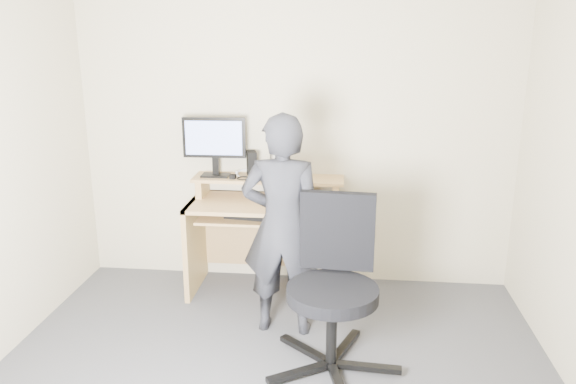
% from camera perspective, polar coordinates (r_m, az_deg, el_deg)
% --- Properties ---
extents(back_wall, '(3.50, 0.02, 2.50)m').
position_cam_1_polar(back_wall, '(4.52, 0.74, 6.09)').
color(back_wall, '#C2B49A').
rests_on(back_wall, ground).
extents(desk, '(1.20, 0.60, 0.91)m').
position_cam_1_polar(desk, '(4.51, -2.09, -3.18)').
color(desk, tan).
rests_on(desk, ground).
extents(monitor, '(0.50, 0.14, 0.47)m').
position_cam_1_polar(monitor, '(4.48, -7.50, 5.12)').
color(monitor, black).
rests_on(monitor, desk).
extents(external_drive, '(0.10, 0.14, 0.20)m').
position_cam_1_polar(external_drive, '(4.51, -3.71, 2.91)').
color(external_drive, black).
rests_on(external_drive, desk).
extents(travel_mug, '(0.10, 0.10, 0.20)m').
position_cam_1_polar(travel_mug, '(4.42, -1.25, 2.70)').
color(travel_mug, '#BCBCC1').
rests_on(travel_mug, desk).
extents(smartphone, '(0.08, 0.13, 0.01)m').
position_cam_1_polar(smartphone, '(4.39, 0.31, 1.32)').
color(smartphone, black).
rests_on(smartphone, desk).
extents(charger, '(0.05, 0.05, 0.03)m').
position_cam_1_polar(charger, '(4.44, -5.62, 1.57)').
color(charger, black).
rests_on(charger, desk).
extents(headphones, '(0.19, 0.19, 0.06)m').
position_cam_1_polar(headphones, '(4.55, -4.34, 1.85)').
color(headphones, silver).
rests_on(headphones, desk).
extents(keyboard, '(0.48, 0.25, 0.03)m').
position_cam_1_polar(keyboard, '(4.32, -3.29, -2.39)').
color(keyboard, black).
rests_on(keyboard, desk).
extents(mouse, '(0.11, 0.09, 0.04)m').
position_cam_1_polar(mouse, '(4.24, 0.63, -1.25)').
color(mouse, black).
rests_on(mouse, desk).
extents(office_chair, '(0.81, 0.84, 1.05)m').
position_cam_1_polar(office_chair, '(3.46, 4.70, -8.82)').
color(office_chair, black).
rests_on(office_chair, ground).
extents(person, '(0.57, 0.38, 1.53)m').
position_cam_1_polar(person, '(3.78, -0.57, -3.45)').
color(person, black).
rests_on(person, ground).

